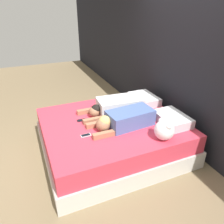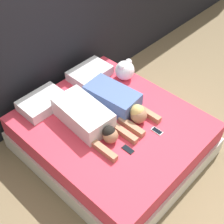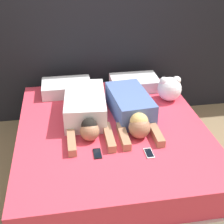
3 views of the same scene
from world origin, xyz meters
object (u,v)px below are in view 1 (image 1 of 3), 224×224
Objects in this scene: cell_phone_right at (86,135)px; plush_toy at (164,130)px; pillow_head_left at (144,99)px; person_right at (124,119)px; cell_phone_left at (82,120)px; bed at (112,136)px; person_left at (116,106)px; pillow_head_right at (172,119)px.

cell_phone_right is 1.04m from plush_toy.
pillow_head_left is 0.57× the size of person_right.
cell_phone_left is at bearing 171.27° from cell_phone_right.
cell_phone_right is at bearing -64.23° from bed.
cell_phone_right is (0.46, -0.65, -0.11)m from person_left.
plush_toy is at bearing 31.44° from bed.
pillow_head_right is (0.40, 0.79, 0.33)m from bed.
bed is 15.13× the size of cell_phone_right.
bed is 3.77× the size of pillow_head_right.
pillow_head_right is 2.01× the size of plush_toy.
person_right is 0.66m from cell_phone_left.
cell_phone_right is at bearing -54.59° from person_left.
person_left is at bearing -74.89° from pillow_head_left.
person_left is at bearing 143.71° from bed.
person_right reaches higher than pillow_head_left.
person_right reaches higher than bed.
person_left reaches higher than bed.
pillow_head_left is (-0.40, 0.79, 0.33)m from bed.
cell_phone_left is at bearing -116.08° from pillow_head_right.
bed is at bearing -63.20° from pillow_head_left.
person_left is at bearing -164.42° from plush_toy.
plush_toy is (0.90, 0.85, 0.13)m from cell_phone_left.
person_left reaches higher than pillow_head_right.
plush_toy is at bearing -17.98° from pillow_head_left.
plush_toy is (0.31, -0.36, 0.07)m from pillow_head_right.
person_right reaches higher than cell_phone_right.
person_left is (-0.23, 0.17, 0.38)m from bed.
person_left is 0.60m from cell_phone_left.
plush_toy reaches higher than cell_phone_right.
pillow_head_right is at bearing 74.84° from person_right.
pillow_head_right reaches higher than cell_phone_right.
plush_toy is (0.70, 0.43, 0.41)m from bed.
pillow_head_left is 0.53× the size of person_left.
pillow_head_left is at bearing 116.80° from bed.
plush_toy reaches higher than person_right.
bed is at bearing -36.29° from person_left.
pillow_head_left is at bearing 105.11° from person_left.
pillow_head_right is 0.48m from plush_toy.
plush_toy reaches higher than cell_phone_left.
cell_phone_left is 1.24m from plush_toy.
pillow_head_right is 1.34m from cell_phone_left.
person_right is (-0.19, -0.69, 0.05)m from pillow_head_right.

